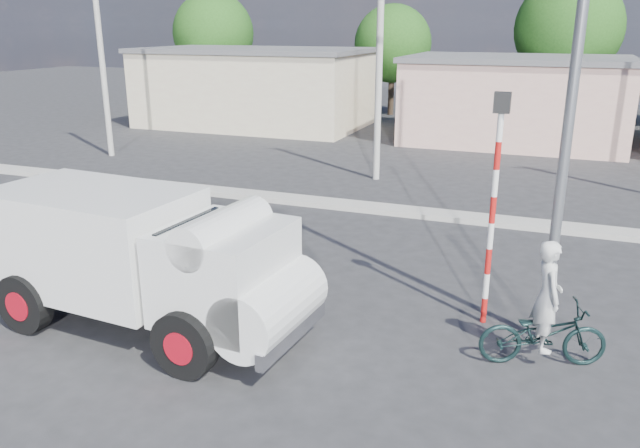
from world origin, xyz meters
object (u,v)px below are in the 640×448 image
(traffic_pole, at_px, (494,192))
(streetlight, at_px, (566,57))
(truck, at_px, (147,258))
(cyclist, at_px, (545,312))
(bicycle, at_px, (543,334))

(traffic_pole, bearing_deg, streetlight, -17.73)
(truck, bearing_deg, cyclist, 14.75)
(streetlight, bearing_deg, truck, -161.74)
(truck, distance_m, cyclist, 7.01)
(cyclist, distance_m, streetlight, 4.13)
(truck, xyz_separation_m, traffic_pole, (5.78, 2.52, 1.18))
(traffic_pole, bearing_deg, bicycle, -48.63)
(truck, height_order, cyclist, truck)
(truck, xyz_separation_m, bicycle, (6.87, 1.28, -0.87))
(traffic_pole, xyz_separation_m, streetlight, (0.94, -0.30, 2.37))
(truck, relative_size, bicycle, 3.03)
(cyclist, bearing_deg, traffic_pole, 23.18)
(cyclist, relative_size, traffic_pole, 0.43)
(bicycle, bearing_deg, streetlight, -9.07)
(bicycle, height_order, traffic_pole, traffic_pole)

